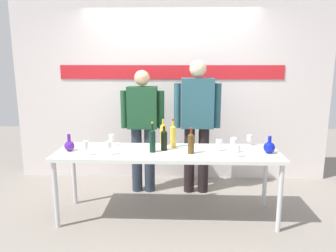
# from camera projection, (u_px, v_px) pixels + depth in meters

# --- Properties ---
(ground_plane) EXTENTS (10.00, 10.00, 0.00)m
(ground_plane) POSITION_uv_depth(u_px,v_px,m) (167.00, 216.00, 3.68)
(ground_plane) COLOR gray
(back_wall) EXTENTS (4.63, 0.11, 3.00)m
(back_wall) POSITION_uv_depth(u_px,v_px,m) (171.00, 79.00, 4.67)
(back_wall) COLOR silver
(back_wall) RESTS_ON ground
(display_table) EXTENTS (2.46, 0.69, 0.78)m
(display_table) POSITION_uv_depth(u_px,v_px,m) (167.00, 156.00, 3.53)
(display_table) COLOR silver
(display_table) RESTS_ON ground
(decanter_blue_left) EXTENTS (0.11, 0.11, 0.19)m
(decanter_blue_left) POSITION_uv_depth(u_px,v_px,m) (69.00, 145.00, 3.52)
(decanter_blue_left) COLOR #511E93
(decanter_blue_left) RESTS_ON display_table
(decanter_blue_right) EXTENTS (0.12, 0.12, 0.19)m
(decanter_blue_right) POSITION_uv_depth(u_px,v_px,m) (269.00, 147.00, 3.43)
(decanter_blue_right) COLOR #0D1AB3
(decanter_blue_right) RESTS_ON display_table
(presenter_left) EXTENTS (0.58, 0.22, 1.65)m
(presenter_left) POSITION_uv_depth(u_px,v_px,m) (143.00, 124.00, 4.22)
(presenter_left) COLOR #28333F
(presenter_left) RESTS_ON ground
(presenter_right) EXTENTS (0.61, 0.22, 1.77)m
(presenter_right) POSITION_uv_depth(u_px,v_px,m) (197.00, 118.00, 4.18)
(presenter_right) COLOR black
(presenter_right) RESTS_ON ground
(wine_bottle_0) EXTENTS (0.07, 0.07, 0.34)m
(wine_bottle_0) POSITION_uv_depth(u_px,v_px,m) (152.00, 140.00, 3.46)
(wine_bottle_0) COLOR black
(wine_bottle_0) RESTS_ON display_table
(wine_bottle_1) EXTENTS (0.07, 0.07, 0.31)m
(wine_bottle_1) POSITION_uv_depth(u_px,v_px,m) (163.00, 133.00, 3.76)
(wine_bottle_1) COLOR gold
(wine_bottle_1) RESTS_ON display_table
(wine_bottle_2) EXTENTS (0.07, 0.07, 0.33)m
(wine_bottle_2) POSITION_uv_depth(u_px,v_px,m) (173.00, 135.00, 3.65)
(wine_bottle_2) COLOR gold
(wine_bottle_2) RESTS_ON display_table
(wine_bottle_3) EXTENTS (0.07, 0.07, 0.29)m
(wine_bottle_3) POSITION_uv_depth(u_px,v_px,m) (164.00, 139.00, 3.54)
(wine_bottle_3) COLOR black
(wine_bottle_3) RESTS_ON display_table
(wine_bottle_4) EXTENTS (0.07, 0.07, 0.28)m
(wine_bottle_4) POSITION_uv_depth(u_px,v_px,m) (191.00, 143.00, 3.41)
(wine_bottle_4) COLOR #4E3616
(wine_bottle_4) RESTS_ON display_table
(wine_glass_left_0) EXTENTS (0.07, 0.07, 0.15)m
(wine_glass_left_0) POSITION_uv_depth(u_px,v_px,m) (108.00, 145.00, 3.35)
(wine_glass_left_0) COLOR white
(wine_glass_left_0) RESTS_ON display_table
(wine_glass_left_1) EXTENTS (0.06, 0.06, 0.14)m
(wine_glass_left_1) POSITION_uv_depth(u_px,v_px,m) (112.00, 138.00, 3.73)
(wine_glass_left_1) COLOR white
(wine_glass_left_1) RESTS_ON display_table
(wine_glass_left_2) EXTENTS (0.06, 0.06, 0.16)m
(wine_glass_left_2) POSITION_uv_depth(u_px,v_px,m) (86.00, 146.00, 3.34)
(wine_glass_left_2) COLOR white
(wine_glass_left_2) RESTS_ON display_table
(wine_glass_right_0) EXTENTS (0.06, 0.06, 0.13)m
(wine_glass_right_0) POSITION_uv_depth(u_px,v_px,m) (238.00, 149.00, 3.28)
(wine_glass_right_0) COLOR white
(wine_glass_right_0) RESTS_ON display_table
(wine_glass_right_1) EXTENTS (0.07, 0.07, 0.13)m
(wine_glass_right_1) POSITION_uv_depth(u_px,v_px,m) (219.00, 143.00, 3.51)
(wine_glass_right_1) COLOR white
(wine_glass_right_1) RESTS_ON display_table
(wine_glass_right_2) EXTENTS (0.06, 0.06, 0.13)m
(wine_glass_right_2) POSITION_uv_depth(u_px,v_px,m) (249.00, 138.00, 3.73)
(wine_glass_right_2) COLOR white
(wine_glass_right_2) RESTS_ON display_table
(wine_glass_right_3) EXTENTS (0.06, 0.06, 0.16)m
(wine_glass_right_3) POSITION_uv_depth(u_px,v_px,m) (233.00, 143.00, 3.43)
(wine_glass_right_3) COLOR white
(wine_glass_right_3) RESTS_ON display_table
(wine_glass_right_4) EXTENTS (0.07, 0.07, 0.14)m
(wine_glass_right_4) POSITION_uv_depth(u_px,v_px,m) (234.00, 141.00, 3.57)
(wine_glass_right_4) COLOR white
(wine_glass_right_4) RESTS_ON display_table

